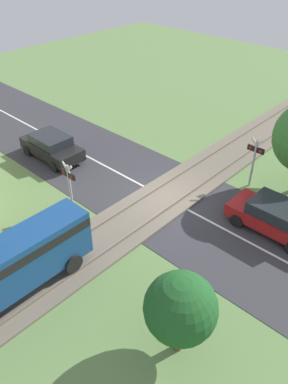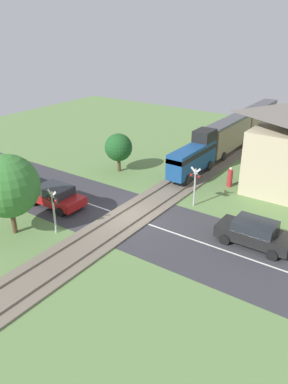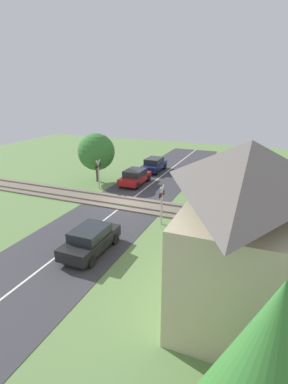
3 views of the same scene
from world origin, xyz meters
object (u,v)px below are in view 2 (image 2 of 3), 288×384
Objects in this scene: car_far_side at (254,233)px; crossing_signal_east_approach at (195,181)px; train at (233,132)px; car_behind_queue at (7,178)px; crossing_signal_west_approach at (53,205)px; pedestrian_by_station at (230,178)px; car_near_crossing at (55,196)px.

crossing_signal_east_approach reaches higher than car_far_side.
train is 12.35m from crossing_signal_east_approach.
car_behind_queue is at bearing -157.14° from crossing_signal_east_approach.
crossing_signal_west_approach is (7.66, -2.42, 0.99)m from car_behind_queue.
pedestrian_by_station is at bearing 36.02° from car_behind_queue.
car_near_crossing is at bearing -130.26° from pedestrian_by_station.
car_behind_queue is (-5.09, 0.00, 0.03)m from car_near_crossing.
pedestrian_by_station is (13.24, 9.62, -0.09)m from car_behind_queue.
crossing_signal_west_approach is at bearing -97.06° from train.
car_near_crossing is 0.99× the size of car_behind_queue.
crossing_signal_east_approach is 1.79× the size of pedestrian_by_station.
crossing_signal_east_approach is (-4.96, 2.42, 0.99)m from car_far_side.
train is 7.74× the size of crossing_signal_west_approach.
train reaches higher than car_far_side.
train is 19.97m from crossing_signal_west_approach.
car_far_side is (7.41, -14.52, -1.12)m from train.
train reaches higher than crossing_signal_east_approach.
car_far_side is at bearing -57.56° from pedestrian_by_station.
car_near_crossing is at bearing 136.77° from crossing_signal_west_approach.
car_far_side is at bearing -25.98° from crossing_signal_east_approach.
car_far_side is 1.47× the size of crossing_signal_west_approach.
car_near_crossing is 5.09m from car_behind_queue.
pedestrian_by_station is (-4.29, 6.74, -0.08)m from car_far_side.
pedestrian_by_station is at bearing 81.17° from crossing_signal_east_approach.
train is at bearing 59.84° from car_behind_queue.
crossing_signal_west_approach is (-2.45, -19.82, -0.12)m from train.
car_far_side is 2.64× the size of pedestrian_by_station.
pedestrian_by_station reaches higher than car_far_side.
car_far_side is 0.99× the size of car_behind_queue.
car_near_crossing is 12.77m from car_far_side.
crossing_signal_west_approach is at bearing -17.51° from car_behind_queue.
crossing_signal_west_approach reaches higher than car_behind_queue.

